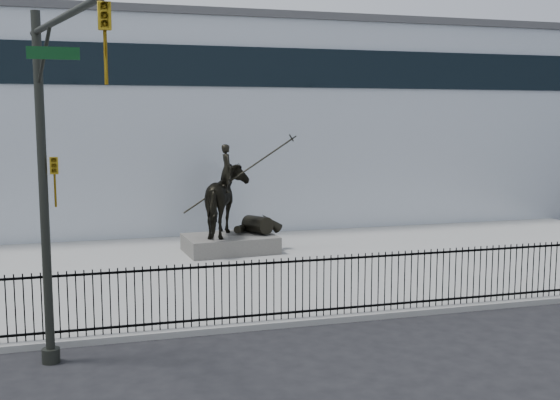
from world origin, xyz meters
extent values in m
plane|color=black|center=(0.00, 0.00, 0.00)|extent=(120.00, 120.00, 0.00)
cube|color=gray|center=(0.00, 7.00, 0.07)|extent=(30.00, 12.00, 0.15)
cube|color=silver|center=(0.00, 20.00, 4.50)|extent=(44.00, 14.00, 9.00)
cube|color=black|center=(0.00, 1.25, 0.30)|extent=(22.00, 0.05, 0.05)
cube|color=black|center=(0.00, 1.25, 1.55)|extent=(22.00, 0.05, 0.05)
cube|color=black|center=(0.00, 1.25, 0.90)|extent=(22.00, 0.03, 1.50)
cube|color=#524F4B|center=(-1.43, 9.40, 0.45)|extent=(3.34, 2.44, 0.60)
imported|color=black|center=(-1.43, 9.40, 2.01)|extent=(2.35, 2.68, 2.53)
imported|color=black|center=(-1.53, 9.39, 3.17)|extent=(0.46, 0.66, 1.71)
cylinder|color=black|center=(-1.09, 9.43, 2.91)|extent=(4.06, 0.39, 2.58)
cylinder|color=black|center=(-7.00, 0.20, 0.15)|extent=(0.36, 0.36, 0.30)
cylinder|color=black|center=(-7.00, 0.20, 3.50)|extent=(0.18, 0.18, 7.00)
cylinder|color=black|center=(-6.40, -1.92, 6.60)|extent=(1.47, 4.84, 0.12)
imported|color=#B99214|center=(-5.80, -4.05, 5.97)|extent=(0.18, 0.22, 1.10)
imported|color=#B99214|center=(-6.78, 0.20, 3.70)|extent=(0.16, 0.20, 1.00)
cube|color=#0C3F19|center=(-6.64, -1.00, 6.10)|extent=(0.90, 0.03, 0.22)
camera|label=1|loc=(-5.97, -13.42, 4.98)|focal=42.00mm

